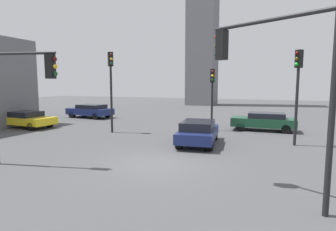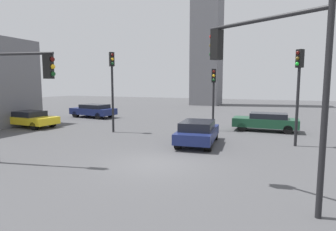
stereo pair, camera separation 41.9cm
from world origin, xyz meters
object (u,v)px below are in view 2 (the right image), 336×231
(traffic_light_0, at_px, (214,88))
(car_4, at_px, (198,132))
(car_1, at_px, (94,110))
(traffic_light_2, at_px, (20,83))
(traffic_light_1, at_px, (266,66))
(traffic_light_4, at_px, (298,80))
(traffic_light_3, at_px, (112,78))
(car_3, at_px, (266,121))
(car_2, at_px, (29,118))

(traffic_light_0, bearing_deg, car_4, -8.30)
(traffic_light_0, height_order, car_1, traffic_light_0)
(traffic_light_2, relative_size, car_1, 1.03)
(traffic_light_1, distance_m, car_1, 23.51)
(traffic_light_1, height_order, traffic_light_4, traffic_light_1)
(traffic_light_0, height_order, car_4, traffic_light_0)
(traffic_light_0, bearing_deg, traffic_light_3, -73.93)
(traffic_light_2, bearing_deg, traffic_light_1, -11.22)
(traffic_light_2, bearing_deg, traffic_light_3, 84.27)
(traffic_light_2, distance_m, traffic_light_4, 14.10)
(traffic_light_4, xyz_separation_m, car_3, (-1.86, 4.67, -3.03))
(traffic_light_0, xyz_separation_m, car_2, (-14.51, -4.04, -2.55))
(traffic_light_2, xyz_separation_m, traffic_light_4, (11.19, 8.57, 0.18))
(car_2, distance_m, car_4, 14.83)
(traffic_light_1, height_order, car_1, traffic_light_1)
(traffic_light_0, xyz_separation_m, traffic_light_4, (5.57, -3.27, 0.51))
(car_1, distance_m, car_3, 17.45)
(traffic_light_2, height_order, traffic_light_4, traffic_light_4)
(traffic_light_1, distance_m, traffic_light_4, 8.44)
(car_2, height_order, car_3, car_3)
(traffic_light_2, relative_size, car_4, 1.11)
(traffic_light_1, bearing_deg, car_2, 3.86)
(traffic_light_4, xyz_separation_m, car_2, (-20.08, -0.77, -3.07))
(traffic_light_0, height_order, car_3, traffic_light_0)
(traffic_light_4, distance_m, car_3, 5.87)
(car_2, height_order, car_4, car_4)
(traffic_light_3, distance_m, car_2, 8.57)
(car_2, relative_size, car_3, 1.04)
(traffic_light_4, distance_m, car_4, 6.33)
(car_2, bearing_deg, car_3, 19.22)
(traffic_light_0, bearing_deg, traffic_light_2, -37.02)
(traffic_light_3, bearing_deg, traffic_light_2, -42.44)
(car_3, bearing_deg, traffic_light_4, 111.01)
(car_1, distance_m, car_2, 7.35)
(traffic_light_1, bearing_deg, traffic_light_2, 27.13)
(traffic_light_0, distance_m, car_4, 5.61)
(traffic_light_2, distance_m, car_3, 16.45)
(traffic_light_1, xyz_separation_m, car_3, (-0.57, 13.00, -3.32))
(traffic_light_0, relative_size, traffic_light_4, 0.86)
(car_3, bearing_deg, traffic_light_2, 54.12)
(traffic_light_3, bearing_deg, car_2, -135.18)
(traffic_light_3, bearing_deg, car_1, 176.93)
(traffic_light_1, distance_m, car_3, 13.43)
(traffic_light_0, relative_size, car_4, 1.01)
(traffic_light_0, distance_m, traffic_light_3, 7.51)
(car_4, bearing_deg, car_2, 79.71)
(traffic_light_1, height_order, traffic_light_3, traffic_light_3)
(traffic_light_4, height_order, car_1, traffic_light_4)
(car_4, bearing_deg, traffic_light_0, -3.25)
(car_2, bearing_deg, traffic_light_3, 6.69)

